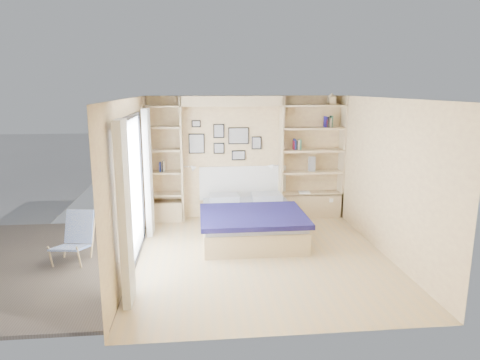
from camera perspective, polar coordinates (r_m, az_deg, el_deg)
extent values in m
plane|color=tan|center=(6.99, 2.85, -10.13)|extent=(4.50, 4.50, 0.00)
plane|color=#E7CA88|center=(8.81, 0.77, 3.04)|extent=(4.00, 0.00, 4.00)
plane|color=#E7CA88|center=(4.48, 7.30, -6.18)|extent=(4.00, 0.00, 4.00)
plane|color=#E7CA88|center=(6.62, -14.41, -0.43)|extent=(0.00, 4.50, 4.50)
plane|color=#E7CA88|center=(7.19, 18.92, 0.28)|extent=(0.00, 4.50, 4.50)
plane|color=white|center=(6.47, 3.09, 10.82)|extent=(4.50, 4.50, 0.00)
cube|color=tan|center=(8.59, -7.76, 2.69)|extent=(0.04, 0.35, 2.50)
cube|color=tan|center=(8.74, 5.46, 2.92)|extent=(0.04, 0.35, 2.50)
cube|color=tan|center=(8.50, -1.12, 10.50)|extent=(2.00, 0.35, 0.20)
cube|color=tan|center=(9.08, 13.43, 2.98)|extent=(0.04, 0.35, 2.50)
cube|color=tan|center=(8.64, -12.28, 2.58)|extent=(0.04, 0.35, 2.50)
cube|color=tan|center=(9.10, 9.36, -3.27)|extent=(1.30, 0.35, 0.50)
cube|color=tan|center=(8.84, -9.84, -4.09)|extent=(0.70, 0.35, 0.40)
cube|color=black|center=(6.48, -14.61, 8.06)|extent=(0.04, 2.08, 0.06)
cube|color=black|center=(6.98, -13.63, -10.25)|extent=(0.04, 2.08, 0.06)
cube|color=black|center=(5.68, -15.54, -4.15)|extent=(0.04, 0.06, 2.20)
cube|color=black|center=(7.63, -13.02, 0.14)|extent=(0.04, 0.06, 2.20)
cube|color=silver|center=(6.65, -14.19, -1.52)|extent=(0.01, 2.00, 2.20)
cube|color=white|center=(5.38, -15.11, -4.47)|extent=(0.10, 0.45, 2.30)
cube|color=white|center=(7.89, -12.14, 0.94)|extent=(0.10, 0.45, 2.30)
cube|color=tan|center=(9.04, 9.41, -1.74)|extent=(1.30, 0.35, 0.04)
cube|color=tan|center=(8.94, 9.51, 1.06)|extent=(1.30, 0.35, 0.04)
cube|color=tan|center=(8.87, 9.62, 3.91)|extent=(1.30, 0.35, 0.04)
cube|color=tan|center=(8.82, 9.72, 6.81)|extent=(1.30, 0.35, 0.04)
cube|color=tan|center=(8.79, 9.83, 9.73)|extent=(1.30, 0.35, 0.04)
cube|color=tan|center=(8.75, -9.92, -1.89)|extent=(0.70, 0.35, 0.04)
cube|color=tan|center=(8.65, -10.03, 1.00)|extent=(0.70, 0.35, 0.04)
cube|color=tan|center=(8.58, -10.14, 3.95)|extent=(0.70, 0.35, 0.04)
cube|color=tan|center=(8.52, -10.26, 6.94)|extent=(0.70, 0.35, 0.04)
cube|color=tan|center=(8.50, -10.36, 9.63)|extent=(0.70, 0.35, 0.04)
cube|color=tan|center=(7.83, 1.34, -6.16)|extent=(1.70, 2.13, 0.37)
cube|color=#A9ADB8|center=(7.76, 1.35, -4.51)|extent=(1.66, 2.09, 0.10)
cube|color=#141142|center=(7.40, 1.70, -4.79)|extent=(1.80, 1.49, 0.08)
cube|color=#A9ADB8|center=(8.42, -2.16, -2.39)|extent=(0.58, 0.43, 0.12)
cube|color=#A9ADB8|center=(8.52, 3.57, -2.24)|extent=(0.58, 0.43, 0.12)
cube|color=white|center=(8.87, 0.38, -0.38)|extent=(1.80, 0.04, 0.70)
cube|color=black|center=(8.68, -5.80, 4.85)|extent=(0.32, 0.02, 0.40)
cube|color=gray|center=(8.67, -5.80, 4.84)|extent=(0.28, 0.01, 0.36)
cube|color=black|center=(8.67, -2.84, 6.54)|extent=(0.22, 0.02, 0.28)
cube|color=gray|center=(8.66, -2.84, 6.53)|extent=(0.18, 0.01, 0.24)
cube|color=black|center=(8.71, -2.82, 4.25)|extent=(0.22, 0.02, 0.22)
cube|color=gray|center=(8.70, -2.82, 4.24)|extent=(0.18, 0.01, 0.18)
cube|color=black|center=(8.71, -0.19, 5.92)|extent=(0.42, 0.02, 0.34)
cube|color=gray|center=(8.70, -0.19, 5.91)|extent=(0.38, 0.01, 0.30)
cube|color=black|center=(8.76, -0.19, 3.32)|extent=(0.28, 0.02, 0.20)
cube|color=gray|center=(8.75, -0.18, 3.31)|extent=(0.24, 0.01, 0.16)
cube|color=black|center=(8.77, 2.22, 4.97)|extent=(0.20, 0.02, 0.26)
cube|color=gray|center=(8.76, 2.23, 4.96)|extent=(0.16, 0.01, 0.22)
cube|color=black|center=(8.64, -5.86, 7.48)|extent=(0.18, 0.02, 0.14)
cube|color=gray|center=(8.63, -5.86, 7.47)|extent=(0.14, 0.01, 0.10)
cylinder|color=silver|center=(8.53, -6.81, 1.76)|extent=(0.20, 0.02, 0.02)
cone|color=white|center=(8.53, -6.14, 1.65)|extent=(0.13, 0.12, 0.15)
cylinder|color=silver|center=(8.67, 4.63, 1.98)|extent=(0.20, 0.02, 0.02)
cone|color=white|center=(8.65, 3.98, 1.84)|extent=(0.13, 0.12, 0.15)
cube|color=maroon|center=(8.76, 7.20, 4.61)|extent=(0.02, 0.15, 0.18)
cube|color=navy|center=(8.76, 7.28, 4.74)|extent=(0.03, 0.15, 0.22)
cube|color=black|center=(8.77, 7.54, 4.63)|extent=(0.03, 0.15, 0.19)
cube|color=#C4BA90|center=(8.77, 7.72, 4.67)|extent=(0.04, 0.15, 0.20)
cube|color=#26593F|center=(8.78, 7.98, 4.71)|extent=(0.03, 0.15, 0.21)
cube|color=maroon|center=(8.87, 11.36, 7.44)|extent=(0.02, 0.15, 0.17)
cube|color=navy|center=(8.87, 11.31, 7.61)|extent=(0.03, 0.15, 0.22)
cube|color=black|center=(8.88, 11.54, 7.58)|extent=(0.03, 0.15, 0.21)
cube|color=#BFB28C|center=(8.90, 11.96, 7.50)|extent=(0.04, 0.15, 0.19)
cube|color=#26593F|center=(8.91, 12.07, 7.64)|extent=(0.03, 0.15, 0.23)
cube|color=navy|center=(8.63, -10.60, 1.72)|extent=(0.02, 0.15, 0.19)
cube|color=black|center=(8.63, -10.25, 1.77)|extent=(0.03, 0.15, 0.20)
cube|color=#BFB28C|center=(8.62, -10.11, 1.85)|extent=(0.03, 0.15, 0.22)
cube|color=tan|center=(8.88, 12.12, 10.27)|extent=(0.13, 0.13, 0.15)
cone|color=tan|center=(8.88, 12.15, 11.02)|extent=(0.20, 0.20, 0.08)
cube|color=slate|center=(8.91, 9.56, 2.13)|extent=(0.12, 0.12, 0.30)
cube|color=white|center=(8.94, 8.59, -1.63)|extent=(0.22, 0.16, 0.03)
cube|color=#6C5D50|center=(7.40, -26.42, -10.16)|extent=(3.20, 4.00, 0.05)
cylinder|color=tan|center=(7.02, -23.94, -9.40)|extent=(0.05, 0.13, 0.39)
cylinder|color=tan|center=(6.84, -20.66, -9.69)|extent=(0.05, 0.13, 0.39)
cylinder|color=tan|center=(7.44, -22.16, -7.23)|extent=(0.08, 0.32, 0.63)
cylinder|color=tan|center=(7.27, -19.05, -7.43)|extent=(0.08, 0.32, 0.63)
cube|color=#3353B4|center=(7.07, -21.71, -8.39)|extent=(0.52, 0.59, 0.14)
cube|color=#3353B4|center=(7.32, -20.65, -5.81)|extent=(0.47, 0.28, 0.52)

